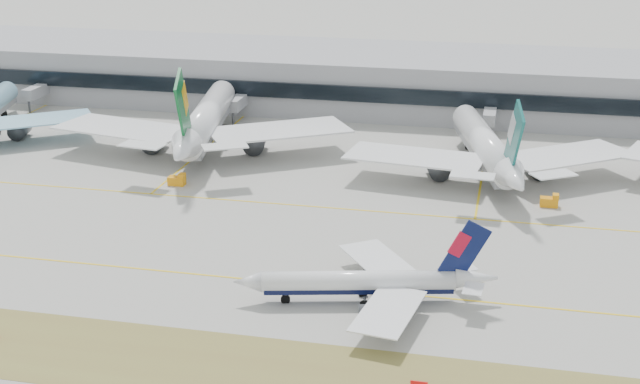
% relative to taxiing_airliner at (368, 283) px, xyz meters
% --- Properties ---
extents(ground, '(3000.00, 3000.00, 0.00)m').
position_rel_taxiing_airliner_xyz_m(ground, '(-18.61, 8.85, -3.26)').
color(ground, '#9C9992').
rests_on(ground, ground).
extents(taxiing_airliner, '(39.79, 34.04, 13.52)m').
position_rel_taxiing_airliner_xyz_m(taxiing_airliner, '(0.00, 0.00, 0.00)').
color(taxiing_airliner, white).
rests_on(taxiing_airliner, ground).
extents(widebody_eva, '(69.75, 69.06, 25.23)m').
position_rel_taxiing_airliner_xyz_m(widebody_eva, '(-51.15, 71.36, 3.44)').
color(widebody_eva, white).
rests_on(widebody_eva, ground).
extents(widebody_cathay, '(61.55, 61.43, 22.65)m').
position_rel_taxiing_airliner_xyz_m(widebody_cathay, '(14.57, 66.25, 2.76)').
color(widebody_cathay, white).
rests_on(widebody_cathay, ground).
extents(terminal, '(280.00, 43.10, 15.00)m').
position_rel_taxiing_airliner_xyz_m(terminal, '(-18.61, 123.68, 4.24)').
color(terminal, gray).
rests_on(terminal, ground).
extents(gse_b, '(3.55, 2.00, 2.60)m').
position_rel_taxiing_airliner_xyz_m(gse_b, '(-48.29, 45.35, -2.21)').
color(gse_b, orange).
rests_on(gse_b, ground).
extents(gse_c, '(3.55, 2.00, 2.60)m').
position_rel_taxiing_airliner_xyz_m(gse_c, '(27.89, 49.06, -2.21)').
color(gse_c, orange).
rests_on(gse_c, ground).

